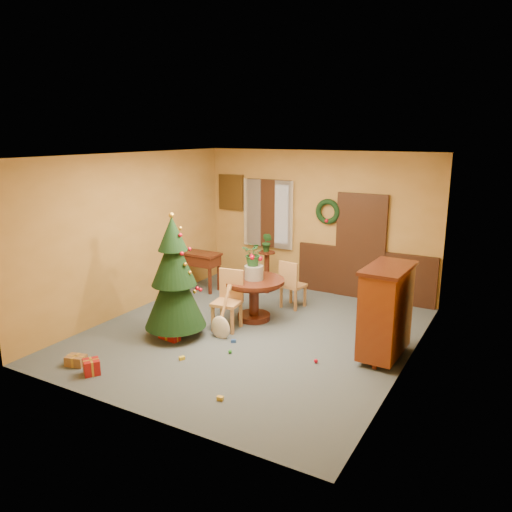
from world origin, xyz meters
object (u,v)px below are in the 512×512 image
Objects in this scene: writing_desk at (199,262)px; sideboard at (386,310)px; christmas_tree at (174,279)px; dining_table at (254,291)px; chair_near at (229,297)px.

sideboard reaches higher than writing_desk.
christmas_tree is 1.47× the size of sideboard.
dining_table is 2.10m from writing_desk.
writing_desk is at bearing 162.37° from sideboard.
dining_table is 1.54m from christmas_tree.
chair_near is 0.49× the size of christmas_tree.
sideboard is (2.61, 0.14, 0.21)m from chair_near.
christmas_tree is 3.30m from sideboard.
christmas_tree is 2.23× the size of writing_desk.
chair_near is 1.02m from christmas_tree.
christmas_tree is at bearing -127.61° from chair_near.
christmas_tree reaches higher than dining_table.
dining_table is 0.78× the size of sideboard.
dining_table is at bearing 170.51° from sideboard.
dining_table is 0.57m from chair_near.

